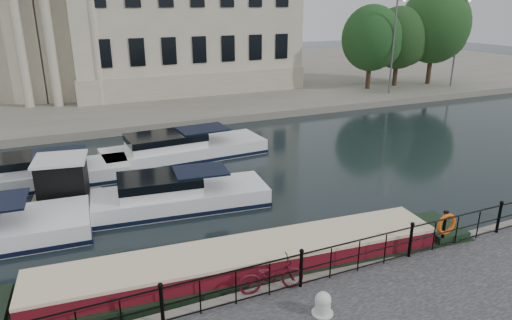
{
  "coord_description": "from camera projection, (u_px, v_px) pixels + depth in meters",
  "views": [
    {
      "loc": [
        -5.78,
        -11.99,
        8.3
      ],
      "look_at": [
        0.5,
        2.0,
        3.0
      ],
      "focal_mm": 32.0,
      "sensor_mm": 36.0,
      "label": 1
    }
  ],
  "objects": [
    {
      "name": "cabin_cruisers",
      "position": [
        95.0,
        187.0,
        20.76
      ],
      "size": [
        19.39,
        9.85,
        1.99
      ],
      "color": "white",
      "rests_on": "ground_plane"
    },
    {
      "name": "trees",
      "position": [
        411.0,
        34.0,
        43.53
      ],
      "size": [
        13.29,
        6.68,
        9.41
      ],
      "color": "black",
      "rests_on": "far_bank"
    },
    {
      "name": "lamp_posts",
      "position": [
        427.0,
        43.0,
        41.63
      ],
      "size": [
        8.24,
        1.55,
        8.07
      ],
      "color": "#59595B",
      "rests_on": "far_bank"
    },
    {
      "name": "bicycle",
      "position": [
        271.0,
        275.0,
        12.8
      ],
      "size": [
        1.99,
        0.94,
        1.0
      ],
      "primitive_type": "imported",
      "rotation": [
        0.0,
        0.0,
        1.42
      ],
      "color": "#4A0D1A",
      "rests_on": "near_quay"
    },
    {
      "name": "life_ring_post",
      "position": [
        446.0,
        225.0,
        15.14
      ],
      "size": [
        0.76,
        0.2,
        1.24
      ],
      "color": "black",
      "rests_on": "near_quay"
    },
    {
      "name": "civic_building",
      "position": [
        98.0,
        17.0,
        42.53
      ],
      "size": [
        53.55,
        31.84,
        16.85
      ],
      "color": "#ADA38C",
      "rests_on": "far_bank"
    },
    {
      "name": "narrowboat",
      "position": [
        245.0,
        272.0,
        14.21
      ],
      "size": [
        16.05,
        3.49,
        1.58
      ],
      "rotation": [
        0.0,
        0.0,
        -0.09
      ],
      "color": "black",
      "rests_on": "ground_plane"
    },
    {
      "name": "mooring_bollard",
      "position": [
        323.0,
        304.0,
        11.91
      ],
      "size": [
        0.57,
        0.57,
        0.64
      ],
      "color": "silver",
      "rests_on": "near_quay"
    },
    {
      "name": "ground_plane",
      "position": [
        267.0,
        264.0,
        15.29
      ],
      "size": [
        160.0,
        160.0,
        0.0
      ],
      "primitive_type": "plane",
      "color": "black",
      "rests_on": "ground"
    },
    {
      "name": "far_bank",
      "position": [
        111.0,
        82.0,
        48.83
      ],
      "size": [
        120.0,
        42.0,
        0.55
      ],
      "primitive_type": "cube",
      "color": "#6B665B",
      "rests_on": "ground_plane"
    },
    {
      "name": "railing",
      "position": [
        301.0,
        267.0,
        12.96
      ],
      "size": [
        24.14,
        0.14,
        1.22
      ],
      "color": "black",
      "rests_on": "near_quay"
    },
    {
      "name": "harbour_hut",
      "position": [
        63.0,
        183.0,
        19.59
      ],
      "size": [
        3.19,
        2.79,
        2.18
      ],
      "rotation": [
        0.0,
        0.0,
        -0.15
      ],
      "color": "#6B665B",
      "rests_on": "ground_plane"
    }
  ]
}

